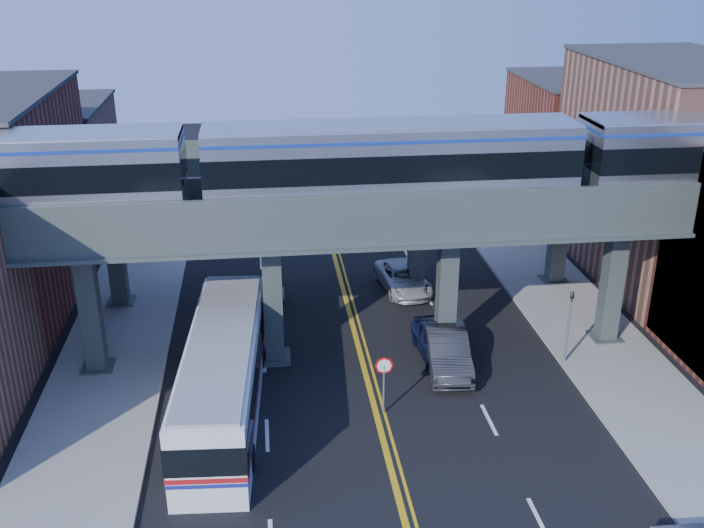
% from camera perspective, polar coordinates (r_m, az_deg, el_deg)
% --- Properties ---
extents(ground, '(120.00, 120.00, 0.00)m').
position_cam_1_polar(ground, '(30.48, 2.62, -13.89)').
color(ground, black).
rests_on(ground, ground).
extents(sidewalk_west, '(5.00, 70.00, 0.16)m').
position_cam_1_polar(sidewalk_west, '(39.28, -16.74, -5.80)').
color(sidewalk_west, gray).
rests_on(sidewalk_west, ground).
extents(sidewalk_east, '(5.00, 70.00, 0.16)m').
position_cam_1_polar(sidewalk_east, '(41.71, 16.16, -4.01)').
color(sidewalk_east, gray).
rests_on(sidewalk_east, ground).
extents(building_west_c, '(8.00, 10.00, 8.00)m').
position_cam_1_polar(building_west_c, '(56.81, -21.27, 6.63)').
color(building_west_c, '#8D5C49').
rests_on(building_west_c, ground).
extents(building_east_b, '(8.00, 14.00, 12.00)m').
position_cam_1_polar(building_east_b, '(47.72, 22.06, 6.20)').
color(building_east_b, '#8D5C49').
rests_on(building_east_b, ground).
extents(building_east_c, '(8.00, 10.00, 9.00)m').
position_cam_1_polar(building_east_c, '(59.40, 16.07, 8.43)').
color(building_east_c, brown).
rests_on(building_east_c, ground).
extents(elevated_viaduct_near, '(52.00, 3.60, 7.40)m').
position_cam_1_polar(elevated_viaduct_near, '(34.46, 0.67, 2.83)').
color(elevated_viaduct_near, '#39423F').
rests_on(elevated_viaduct_near, ground).
extents(elevated_viaduct_far, '(52.00, 3.60, 7.40)m').
position_cam_1_polar(elevated_viaduct_far, '(41.07, -0.61, 6.10)').
color(elevated_viaduct_far, '#39423F').
rests_on(elevated_viaduct_far, ground).
extents(transit_train, '(49.20, 3.09, 3.60)m').
position_cam_1_polar(transit_train, '(33.78, 2.87, 7.51)').
color(transit_train, black).
rests_on(transit_train, elevated_viaduct_near).
extents(stop_sign, '(0.76, 0.09, 2.63)m').
position_cam_1_polar(stop_sign, '(32.01, 2.34, -8.15)').
color(stop_sign, slate).
rests_on(stop_sign, ground).
extents(traffic_signal, '(0.15, 0.18, 4.10)m').
position_cam_1_polar(traffic_signal, '(36.61, 15.52, -3.90)').
color(traffic_signal, slate).
rests_on(traffic_signal, ground).
extents(transit_bus, '(3.62, 12.86, 3.27)m').
position_cam_1_polar(transit_bus, '(32.63, -9.31, -7.98)').
color(transit_bus, white).
rests_on(transit_bus, ground).
extents(car_lane_a, '(1.99, 4.52, 1.51)m').
position_cam_1_polar(car_lane_a, '(36.88, 6.25, -5.64)').
color(car_lane_a, '#10163D').
rests_on(car_lane_a, ground).
extents(car_lane_b, '(2.33, 5.36, 1.71)m').
position_cam_1_polar(car_lane_b, '(36.01, 6.93, -6.23)').
color(car_lane_b, '#29292B').
rests_on(car_lane_b, ground).
extents(car_lane_c, '(2.85, 5.18, 1.37)m').
position_cam_1_polar(car_lane_c, '(43.60, 3.74, -1.04)').
color(car_lane_c, '#BBBBBD').
rests_on(car_lane_c, ground).
extents(car_lane_d, '(2.65, 5.38, 1.51)m').
position_cam_1_polar(car_lane_d, '(53.45, 1.46, 3.60)').
color(car_lane_d, '#9E9EA2').
rests_on(car_lane_d, ground).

